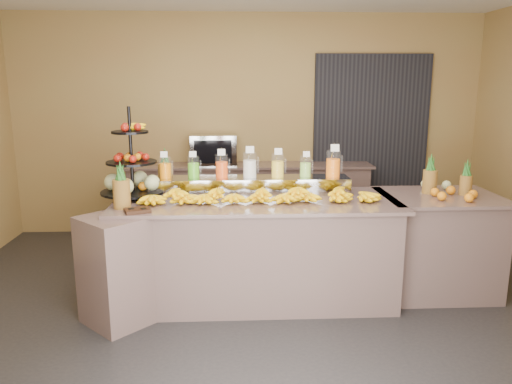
{
  "coord_description": "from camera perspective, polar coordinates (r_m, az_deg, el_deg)",
  "views": [
    {
      "loc": [
        -0.21,
        -3.98,
        1.95
      ],
      "look_at": [
        -0.0,
        0.3,
        1.0
      ],
      "focal_mm": 35.0,
      "sensor_mm": 36.0,
      "label": 1
    }
  ],
  "objects": [
    {
      "name": "juice_pitcher_lime",
      "position": [
        4.68,
        5.66,
        2.79
      ],
      "size": [
        0.11,
        0.11,
        0.26
      ],
      "color": "silver",
      "rests_on": "pitcher_tray"
    },
    {
      "name": "room_envelope",
      "position": [
        4.79,
        2.06,
        11.59
      ],
      "size": [
        6.04,
        5.02,
        2.82
      ],
      "color": "olive",
      "rests_on": "ground"
    },
    {
      "name": "oven_warmer",
      "position": [
        6.29,
        -4.88,
        4.85
      ],
      "size": [
        0.58,
        0.41,
        0.38
      ],
      "primitive_type": "cube",
      "rotation": [
        0.0,
        0.0,
        0.03
      ],
      "color": "gray",
      "rests_on": "back_ledge"
    },
    {
      "name": "juice_pitcher_lemon",
      "position": [
        4.65,
        2.49,
        2.9
      ],
      "size": [
        0.12,
        0.12,
        0.29
      ],
      "color": "silver",
      "rests_on": "pitcher_tray"
    },
    {
      "name": "pitcher_tray",
      "position": [
        4.66,
        -0.71,
        0.79
      ],
      "size": [
        1.85,
        0.3,
        0.15
      ],
      "primitive_type": "cube",
      "color": "gray",
      "rests_on": "buffet_counter"
    },
    {
      "name": "back_ledge",
      "position": [
        6.41,
        -0.79,
        -0.9
      ],
      "size": [
        3.1,
        0.55,
        0.93
      ],
      "color": "gray",
      "rests_on": "ground"
    },
    {
      "name": "buffet_counter",
      "position": [
        4.5,
        -1.39,
        -6.79
      ],
      "size": [
        2.75,
        1.25,
        0.93
      ],
      "color": "gray",
      "rests_on": "ground"
    },
    {
      "name": "pineapple_left_a",
      "position": [
        4.23,
        -15.12,
        0.15
      ],
      "size": [
        0.14,
        0.14,
        0.4
      ],
      "rotation": [
        0.0,
        0.0,
        -0.08
      ],
      "color": "brown",
      "rests_on": "buffet_counter"
    },
    {
      "name": "juice_pitcher_orange_a",
      "position": [
        4.67,
        -10.33,
        2.66
      ],
      "size": [
        0.11,
        0.11,
        0.26
      ],
      "color": "silver",
      "rests_on": "pitcher_tray"
    },
    {
      "name": "juice_pitcher_green",
      "position": [
        4.64,
        -7.15,
        2.71
      ],
      "size": [
        0.11,
        0.11,
        0.26
      ],
      "color": "silver",
      "rests_on": "pitcher_tray"
    },
    {
      "name": "right_fruit_pile",
      "position": [
        4.86,
        21.24,
        0.35
      ],
      "size": [
        0.42,
        0.4,
        0.22
      ],
      "color": "brown",
      "rests_on": "right_counter"
    },
    {
      "name": "right_counter",
      "position": [
        5.01,
        19.92,
        -5.51
      ],
      "size": [
        1.08,
        0.88,
        0.93
      ],
      "color": "gray",
      "rests_on": "ground"
    },
    {
      "name": "ground",
      "position": [
        4.44,
        0.25,
        -13.56
      ],
      "size": [
        6.0,
        6.0,
        0.0
      ],
      "primitive_type": "plane",
      "color": "black",
      "rests_on": "ground"
    },
    {
      "name": "juice_pitcher_orange_b",
      "position": [
        4.63,
        -3.94,
        2.83
      ],
      "size": [
        0.12,
        0.12,
        0.28
      ],
      "color": "silver",
      "rests_on": "pitcher_tray"
    },
    {
      "name": "banana_heap",
      "position": [
        4.32,
        0.3,
        -0.21
      ],
      "size": [
        2.06,
        0.19,
        0.17
      ],
      "color": "yellow",
      "rests_on": "buffet_counter"
    },
    {
      "name": "pineapple_left_b",
      "position": [
        4.84,
        -10.31,
        2.01
      ],
      "size": [
        0.14,
        0.14,
        0.42
      ],
      "rotation": [
        0.0,
        0.0,
        -0.08
      ],
      "color": "brown",
      "rests_on": "buffet_counter"
    },
    {
      "name": "juice_pitcher_orange_c",
      "position": [
        4.72,
        8.8,
        3.06
      ],
      "size": [
        0.13,
        0.14,
        0.32
      ],
      "color": "silver",
      "rests_on": "pitcher_tray"
    },
    {
      "name": "condiment_caddy",
      "position": [
        4.1,
        -13.41,
        -2.07
      ],
      "size": [
        0.23,
        0.21,
        0.03
      ],
      "primitive_type": "cube",
      "rotation": [
        0.0,
        0.0,
        0.37
      ],
      "color": "black",
      "rests_on": "buffet_counter"
    },
    {
      "name": "juice_pitcher_milk",
      "position": [
        4.63,
        -0.72,
        2.96
      ],
      "size": [
        0.13,
        0.13,
        0.31
      ],
      "color": "silver",
      "rests_on": "pitcher_tray"
    },
    {
      "name": "fruit_stand",
      "position": [
        4.62,
        -13.53,
        2.03
      ],
      "size": [
        0.61,
        0.61,
        0.81
      ],
      "rotation": [
        0.0,
        0.0,
        0.06
      ],
      "color": "black",
      "rests_on": "buffet_counter"
    }
  ]
}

